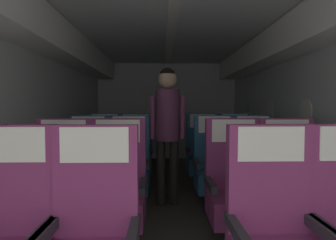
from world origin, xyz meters
TOP-DOWN VIEW (x-y plane):
  - ground at (0.00, 3.18)m, footprint 3.39×6.76m
  - fuselage_shell at (0.00, 3.43)m, footprint 3.27×6.41m
  - seat_a_right_window at (0.50, 1.47)m, footprint 0.51×0.47m
  - seat_b_left_window at (-0.98, 2.33)m, footprint 0.51×0.47m
  - seat_b_left_aisle at (-0.51, 2.34)m, footprint 0.51×0.47m
  - seat_b_right_aisle at (0.99, 2.33)m, footprint 0.51×0.47m
  - seat_b_right_window at (0.51, 2.36)m, footprint 0.51×0.47m
  - seat_c_left_window at (-0.99, 3.21)m, footprint 0.51×0.47m
  - seat_c_left_aisle at (-0.51, 3.22)m, footprint 0.51×0.47m
  - seat_c_right_aisle at (0.98, 3.22)m, footprint 0.51×0.47m
  - seat_c_right_window at (0.51, 3.23)m, footprint 0.51×0.47m
  - seat_d_left_window at (-0.97, 4.09)m, footprint 0.51×0.47m
  - seat_d_left_aisle at (-0.51, 4.10)m, footprint 0.51×0.47m
  - seat_d_right_aisle at (0.99, 4.10)m, footprint 0.51×0.47m
  - seat_d_right_window at (0.50, 4.09)m, footprint 0.51×0.47m
  - flight_attendant at (-0.05, 3.33)m, footprint 0.43×0.28m

SIDE VIEW (x-z plane):
  - ground at x=0.00m, z-range -0.02..0.00m
  - seat_a_right_window at x=0.50m, z-range -0.08..1.00m
  - seat_b_left_window at x=-0.98m, z-range -0.08..1.00m
  - seat_b_left_aisle at x=-0.51m, z-range -0.08..1.00m
  - seat_b_right_aisle at x=0.99m, z-range -0.08..1.00m
  - seat_b_right_window at x=0.51m, z-range -0.08..1.00m
  - seat_c_left_window at x=-0.99m, z-range -0.08..1.00m
  - seat_c_left_aisle at x=-0.51m, z-range -0.08..1.00m
  - seat_c_right_aisle at x=0.98m, z-range -0.08..1.00m
  - seat_c_right_window at x=0.51m, z-range -0.08..1.00m
  - seat_d_left_window at x=-0.97m, z-range -0.08..1.00m
  - seat_d_left_aisle at x=-0.51m, z-range -0.08..1.00m
  - seat_d_right_aisle at x=0.99m, z-range -0.08..1.00m
  - seat_d_right_window at x=0.50m, z-range -0.08..1.00m
  - flight_attendant at x=-0.05m, z-range 0.20..1.85m
  - fuselage_shell at x=0.00m, z-range 0.49..2.72m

